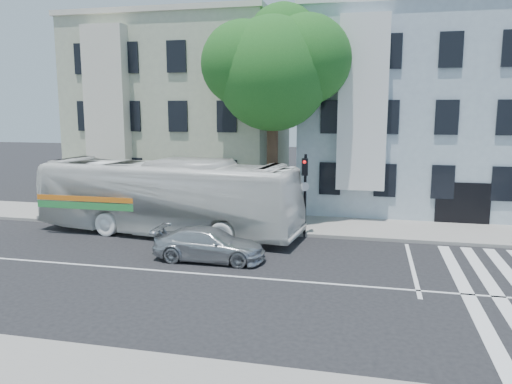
% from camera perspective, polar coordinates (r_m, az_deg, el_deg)
% --- Properties ---
extents(ground, '(120.00, 120.00, 0.00)m').
position_cam_1_polar(ground, '(17.83, -3.52, -9.55)').
color(ground, black).
rests_on(ground, ground).
extents(sidewalk_far, '(80.00, 4.00, 0.15)m').
position_cam_1_polar(sidewalk_far, '(25.29, 1.62, -3.62)').
color(sidewalk_far, gray).
rests_on(sidewalk_far, ground).
extents(building_left, '(12.00, 10.00, 11.00)m').
position_cam_1_polar(building_left, '(33.32, -7.92, 8.87)').
color(building_left, '#A0A68B').
rests_on(building_left, ground).
extents(building_right, '(12.00, 10.00, 11.00)m').
position_cam_1_polar(building_right, '(31.23, 17.15, 8.51)').
color(building_right, '#99AAB6').
rests_on(building_right, ground).
extents(street_tree, '(7.30, 5.90, 11.10)m').
position_cam_1_polar(street_tree, '(25.42, 2.18, 14.05)').
color(street_tree, '#2D2116').
rests_on(street_tree, ground).
extents(bus, '(4.36, 12.92, 3.53)m').
position_cam_1_polar(bus, '(23.59, -10.16, -0.53)').
color(bus, silver).
rests_on(bus, ground).
extents(sedan, '(1.78, 4.36, 1.27)m').
position_cam_1_polar(sedan, '(19.49, -5.36, -5.96)').
color(sedan, silver).
rests_on(sedan, ground).
extents(hedge, '(8.51, 0.96, 0.70)m').
position_cam_1_polar(hedge, '(24.51, -7.11, -3.09)').
color(hedge, '#336721').
rests_on(hedge, sidewalk_far).
extents(traffic_signal, '(0.39, 0.52, 3.80)m').
position_cam_1_polar(traffic_signal, '(22.53, 5.61, 0.88)').
color(traffic_signal, black).
rests_on(traffic_signal, ground).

